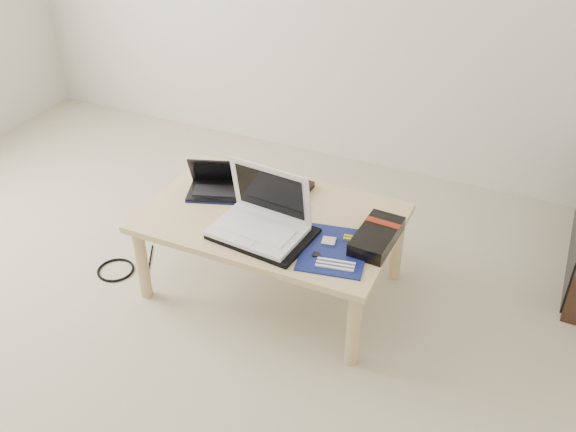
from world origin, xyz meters
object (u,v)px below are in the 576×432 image
at_px(gpu_box, 377,237).
at_px(coffee_table, 271,224).
at_px(white_laptop, 262,217).
at_px(netbook, 216,185).

bearing_deg(gpu_box, coffee_table, 179.56).
bearing_deg(white_laptop, gpu_box, 15.15).
relative_size(coffee_table, gpu_box, 3.70).
bearing_deg(coffee_table, netbook, 167.93).
height_order(white_laptop, gpu_box, white_laptop).
bearing_deg(netbook, gpu_box, -5.09).
bearing_deg(coffee_table, gpu_box, -0.44).
distance_m(coffee_table, white_laptop, 0.18).
bearing_deg(gpu_box, netbook, 174.91).
relative_size(netbook, white_laptop, 0.74).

